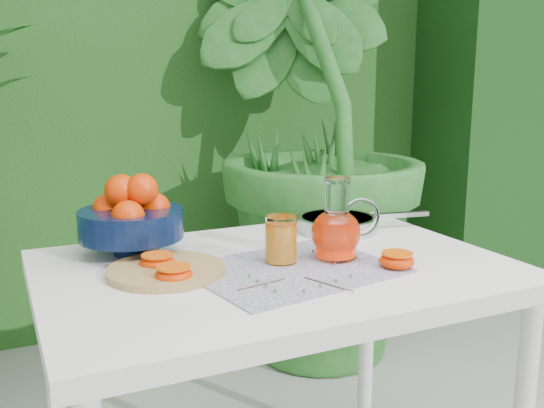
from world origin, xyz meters
name	(u,v)px	position (x,y,z in m)	size (l,w,h in m)	color
hedge_backdrop	(106,69)	(0.06, 2.06, 1.19)	(8.00, 1.65, 2.50)	#1C4814
potted_plant_right	(302,129)	(0.68, 1.13, 0.94)	(1.88, 1.88, 1.88)	#216122
white_table	(276,299)	(0.05, 0.06, 0.67)	(1.00, 0.70, 0.75)	white
placemat	(293,269)	(0.06, 0.00, 0.75)	(0.41, 0.32, 0.00)	#0D124E
cutting_board	(166,270)	(-0.19, 0.09, 0.76)	(0.24, 0.24, 0.02)	#A28249
fruit_bowl	(131,217)	(-0.22, 0.27, 0.84)	(0.30, 0.30, 0.19)	black
juice_pitcher	(337,231)	(0.18, 0.03, 0.82)	(0.17, 0.13, 0.18)	white
juice_tumbler	(281,240)	(0.06, 0.06, 0.80)	(0.08, 0.08, 0.10)	white
saute_pan	(338,223)	(0.32, 0.25, 0.77)	(0.39, 0.25, 0.04)	#ABABB0
orange_halves	(245,265)	(-0.04, 0.02, 0.77)	(0.55, 0.29, 0.04)	#D04902
thyme_sprigs	(315,273)	(0.09, -0.05, 0.76)	(0.36, 0.27, 0.01)	brown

